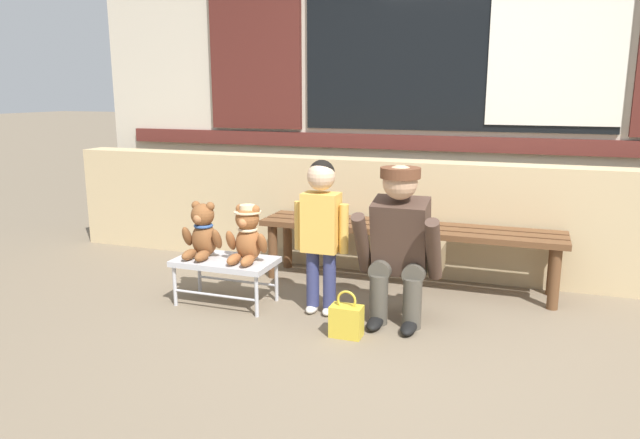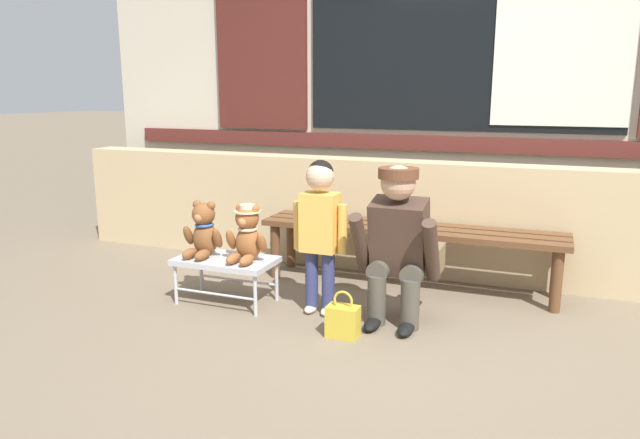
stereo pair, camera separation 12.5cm
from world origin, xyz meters
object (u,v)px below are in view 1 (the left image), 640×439
(small_display_bench, at_px, (226,264))
(teddy_bear_plain, at_px, (203,232))
(handbag_on_ground, at_px, (346,320))
(wooden_bench_long, at_px, (407,235))
(child_standing, at_px, (321,220))
(teddy_bear_with_hat, at_px, (247,235))
(adult_crouching, at_px, (401,244))

(small_display_bench, height_order, teddy_bear_plain, teddy_bear_plain)
(teddy_bear_plain, height_order, handbag_on_ground, teddy_bear_plain)
(wooden_bench_long, bearing_deg, teddy_bear_plain, -148.04)
(teddy_bear_plain, xyz_separation_m, child_standing, (0.80, 0.05, 0.13))
(wooden_bench_long, relative_size, teddy_bear_with_hat, 5.78)
(teddy_bear_with_hat, bearing_deg, teddy_bear_plain, -179.87)
(teddy_bear_with_hat, distance_m, handbag_on_ground, 0.86)
(wooden_bench_long, relative_size, handbag_on_ground, 7.72)
(child_standing, bearing_deg, handbag_on_ground, -49.11)
(wooden_bench_long, height_order, handbag_on_ground, wooden_bench_long)
(teddy_bear_with_hat, relative_size, child_standing, 0.38)
(handbag_on_ground, bearing_deg, child_standing, 130.89)
(wooden_bench_long, xyz_separation_m, teddy_bear_plain, (-1.19, -0.74, 0.09))
(wooden_bench_long, xyz_separation_m, child_standing, (-0.39, -0.70, 0.22))
(teddy_bear_with_hat, bearing_deg, child_standing, 5.70)
(adult_crouching, bearing_deg, wooden_bench_long, 98.18)
(teddy_bear_plain, distance_m, teddy_bear_with_hat, 0.32)
(teddy_bear_with_hat, distance_m, child_standing, 0.49)
(wooden_bench_long, height_order, adult_crouching, adult_crouching)
(teddy_bear_plain, distance_m, child_standing, 0.81)
(handbag_on_ground, bearing_deg, teddy_bear_with_hat, 161.33)
(wooden_bench_long, xyz_separation_m, small_display_bench, (-1.03, -0.74, -0.11))
(small_display_bench, distance_m, teddy_bear_plain, 0.25)
(wooden_bench_long, bearing_deg, handbag_on_ground, -97.93)
(teddy_bear_plain, height_order, teddy_bear_with_hat, same)
(teddy_bear_plain, distance_m, handbag_on_ground, 1.14)
(teddy_bear_with_hat, bearing_deg, adult_crouching, 4.89)
(small_display_bench, distance_m, adult_crouching, 1.15)
(wooden_bench_long, bearing_deg, adult_crouching, -81.82)
(wooden_bench_long, height_order, teddy_bear_with_hat, teddy_bear_with_hat)
(teddy_bear_with_hat, bearing_deg, handbag_on_ground, -18.67)
(child_standing, xyz_separation_m, adult_crouching, (0.49, 0.04, -0.11))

